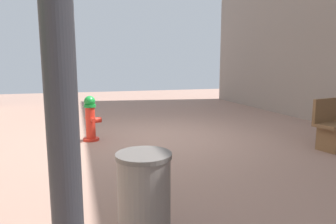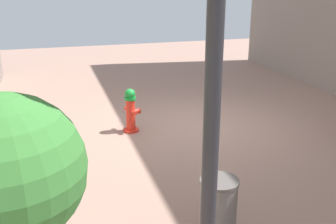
{
  "view_description": "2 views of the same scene",
  "coord_description": "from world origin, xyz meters",
  "views": [
    {
      "loc": [
        1.71,
        6.15,
        1.57
      ],
      "look_at": [
        0.25,
        1.37,
        0.77
      ],
      "focal_mm": 31.93,
      "sensor_mm": 36.0,
      "label": 1
    },
    {
      "loc": [
        2.99,
        7.57,
        3.1
      ],
      "look_at": [
        0.99,
        0.98,
        0.75
      ],
      "focal_mm": 41.91,
      "sensor_mm": 36.0,
      "label": 2
    }
  ],
  "objects": [
    {
      "name": "ground_plane",
      "position": [
        0.0,
        0.0,
        0.0
      ],
      "size": [
        23.4,
        23.4,
        0.0
      ],
      "primitive_type": "plane",
      "color": "#9E7A6B"
    },
    {
      "name": "fire_hydrant",
      "position": [
        1.47,
        -0.14,
        0.47
      ],
      "size": [
        0.4,
        0.42,
        0.94
      ],
      "color": "red",
      "rests_on": "ground_plane"
    },
    {
      "name": "trash_bin",
      "position": [
        1.2,
        3.8,
        0.42
      ],
      "size": [
        0.48,
        0.48,
        0.84
      ],
      "color": "slate",
      "rests_on": "ground_plane"
    }
  ]
}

